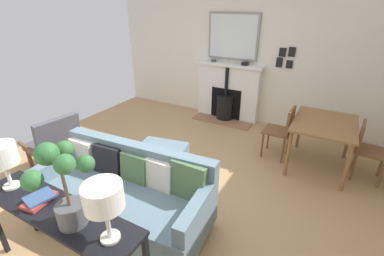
{
  "coord_description": "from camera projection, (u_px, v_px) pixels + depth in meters",
  "views": [
    {
      "loc": [
        2.42,
        1.79,
        2.25
      ],
      "look_at": [
        -0.6,
        0.11,
        0.62
      ],
      "focal_mm": 25.17,
      "sensor_mm": 36.0,
      "label": 1
    }
  ],
  "objects": [
    {
      "name": "wall_left",
      "position": [
        241.0,
        52.0,
        5.26
      ],
      "size": [
        0.12,
        5.48,
        2.69
      ],
      "primitive_type": "cube",
      "color": "silver",
      "rests_on": "ground"
    },
    {
      "name": "armchair_accent",
      "position": [
        55.0,
        141.0,
        3.75
      ],
      "size": [
        0.74,
        0.67,
        0.88
      ],
      "color": "brown",
      "rests_on": "ground"
    },
    {
      "name": "console_table",
      "position": [
        58.0,
        218.0,
        2.18
      ],
      "size": [
        0.37,
        1.59,
        0.75
      ],
      "color": "black",
      "rests_on": "ground"
    },
    {
      "name": "photo_gallery_row",
      "position": [
        286.0,
        58.0,
        4.82
      ],
      "size": [
        0.02,
        0.31,
        0.37
      ],
      "color": "black"
    },
    {
      "name": "sofa",
      "position": [
        126.0,
        193.0,
        2.92
      ],
      "size": [
        0.96,
        1.94,
        0.83
      ],
      "color": "#B2B2B7",
      "rests_on": "ground"
    },
    {
      "name": "mantel_bowl_far",
      "position": [
        245.0,
        64.0,
        5.12
      ],
      "size": [
        0.15,
        0.15,
        0.05
      ],
      "color": "black",
      "rests_on": "fireplace"
    },
    {
      "name": "dining_chair_by_back_wall",
      "position": [
        366.0,
        147.0,
        3.62
      ],
      "size": [
        0.42,
        0.42,
        0.8
      ],
      "color": "brown",
      "rests_on": "ground"
    },
    {
      "name": "mirror_over_mantel",
      "position": [
        233.0,
        37.0,
        5.13
      ],
      "size": [
        0.04,
        1.01,
        0.87
      ],
      "color": "gray"
    },
    {
      "name": "book_stack",
      "position": [
        40.0,
        199.0,
        2.22
      ],
      "size": [
        0.28,
        0.22,
        0.05
      ],
      "color": "#B23833",
      "rests_on": "console_table"
    },
    {
      "name": "dining_table",
      "position": [
        324.0,
        128.0,
        3.79
      ],
      "size": [
        1.04,
        0.82,
        0.72
      ],
      "color": "olive",
      "rests_on": "ground"
    },
    {
      "name": "ottoman",
      "position": [
        162.0,
        156.0,
        3.9
      ],
      "size": [
        0.65,
        0.77,
        0.36
      ],
      "color": "#B2B2B7",
      "rests_on": "ground"
    },
    {
      "name": "fireplace",
      "position": [
        227.0,
        95.0,
        5.53
      ],
      "size": [
        0.56,
        1.36,
        1.15
      ],
      "color": "#93664C",
      "rests_on": "ground"
    },
    {
      "name": "potted_plant",
      "position": [
        63.0,
        181.0,
        1.86
      ],
      "size": [
        0.5,
        0.45,
        0.67
      ],
      "color": "#4C4C51",
      "rests_on": "console_table"
    },
    {
      "name": "mantel_bowl_near",
      "position": [
        214.0,
        61.0,
        5.41
      ],
      "size": [
        0.11,
        0.11,
        0.04
      ],
      "color": "#334C56",
      "rests_on": "fireplace"
    },
    {
      "name": "dining_chair_near_fireplace",
      "position": [
        283.0,
        128.0,
        4.09
      ],
      "size": [
        0.42,
        0.42,
        0.84
      ],
      "color": "brown",
      "rests_on": "ground"
    },
    {
      "name": "ground_plane",
      "position": [
        164.0,
        184.0,
        3.66
      ],
      "size": [
        5.52,
        5.48,
        0.01
      ],
      "primitive_type": "cube",
      "color": "tan"
    },
    {
      "name": "table_lamp_far_end",
      "position": [
        104.0,
        198.0,
        1.73
      ],
      "size": [
        0.26,
        0.26,
        0.46
      ],
      "color": "beige",
      "rests_on": "console_table"
    },
    {
      "name": "table_lamp_near_end",
      "position": [
        1.0,
        156.0,
        2.27
      ],
      "size": [
        0.25,
        0.25,
        0.43
      ],
      "color": "white",
      "rests_on": "console_table"
    }
  ]
}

